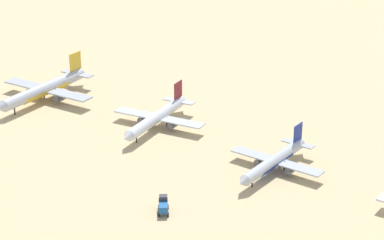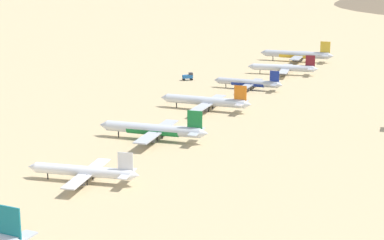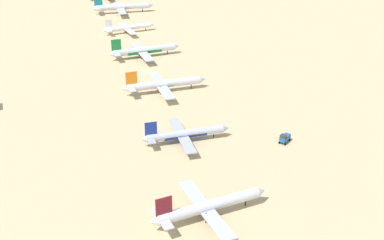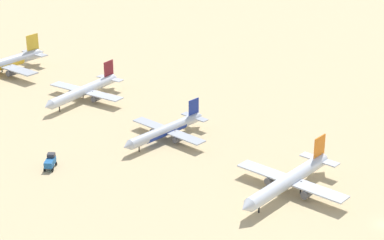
# 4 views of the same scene
# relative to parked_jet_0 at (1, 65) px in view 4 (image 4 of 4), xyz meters

# --- Properties ---
(ground_plane) EXTENTS (2015.64, 2015.64, 0.00)m
(ground_plane) POSITION_rel_parked_jet_0_xyz_m (13.37, 165.00, -4.26)
(ground_plane) COLOR tan
(parked_jet_0) EXTENTS (44.26, 35.86, 12.79)m
(parked_jet_0) POSITION_rel_parked_jet_0_xyz_m (0.00, 0.00, 0.00)
(parked_jet_0) COLOR #B2B7C1
(parked_jet_0) RESTS_ON ground
(parked_jet_1) EXTENTS (37.97, 30.89, 10.94)m
(parked_jet_1) POSITION_rel_parked_jet_0_xyz_m (-0.66, 45.84, -0.57)
(parked_jet_1) COLOR silver
(parked_jet_1) RESTS_ON ground
(parked_jet_2) EXTENTS (34.58, 28.13, 9.97)m
(parked_jet_2) POSITION_rel_parked_jet_0_xyz_m (7.66, 90.67, -0.94)
(parked_jet_2) COLOR #B2B7C1
(parked_jet_2) RESTS_ON ground
(parked_jet_3) EXTENTS (40.09, 32.55, 11.56)m
(parked_jet_3) POSITION_rel_parked_jet_0_xyz_m (13.90, 138.25, -0.36)
(parked_jet_3) COLOR silver
(parked_jet_3) RESTS_ON ground
(service_truck) EXTENTS (5.67, 5.03, 3.90)m
(service_truck) POSITION_rel_parked_jet_0_xyz_m (42.74, 77.14, -2.18)
(service_truck) COLOR #1E5999
(service_truck) RESTS_ON ground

